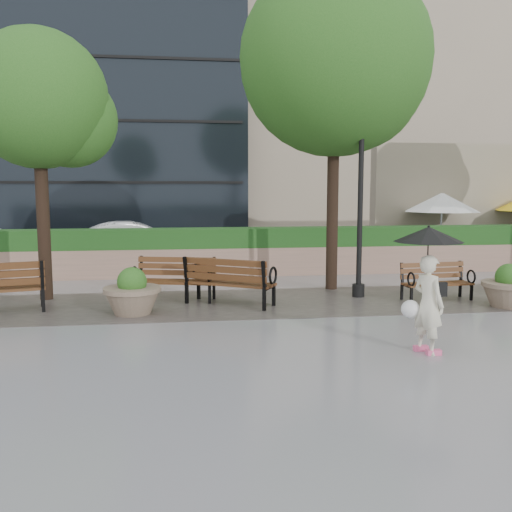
{
  "coord_description": "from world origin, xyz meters",
  "views": [
    {
      "loc": [
        -2.16,
        -9.11,
        2.53
      ],
      "look_at": [
        -0.6,
        2.45,
        1.1
      ],
      "focal_mm": 40.0,
      "sensor_mm": 36.0,
      "label": 1
    }
  ],
  "objects": [
    {
      "name": "ground",
      "position": [
        0.0,
        0.0,
        0.0
      ],
      "size": [
        100.0,
        100.0,
        0.0
      ],
      "primitive_type": "plane",
      "color": "gray",
      "rests_on": "ground"
    },
    {
      "name": "cobble_strip",
      "position": [
        0.0,
        3.0,
        0.01
      ],
      "size": [
        28.0,
        3.2,
        0.01
      ],
      "primitive_type": "cube",
      "color": "#383330",
      "rests_on": "ground"
    },
    {
      "name": "hedge_wall",
      "position": [
        0.0,
        7.0,
        0.66
      ],
      "size": [
        24.0,
        0.8,
        1.35
      ],
      "color": "tan",
      "rests_on": "ground"
    },
    {
      "name": "cafe_wall",
      "position": [
        9.5,
        10.0,
        2.0
      ],
      "size": [
        10.0,
        0.6,
        4.0
      ],
      "primitive_type": "cube",
      "color": "tan",
      "rests_on": "ground"
    },
    {
      "name": "asphalt_street",
      "position": [
        0.0,
        11.0,
        0.0
      ],
      "size": [
        40.0,
        7.0,
        0.0
      ],
      "primitive_type": "cube",
      "color": "black",
      "rests_on": "ground"
    },
    {
      "name": "bldg_stone",
      "position": [
        10.0,
        23.0,
        10.0
      ],
      "size": [
        18.0,
        10.0,
        20.0
      ],
      "primitive_type": "cube",
      "color": "tan",
      "rests_on": "ground"
    },
    {
      "name": "bench_1",
      "position": [
        -2.29,
        3.47,
        0.28
      ],
      "size": [
        1.88,
        1.12,
        0.95
      ],
      "rotation": [
        0.0,
        0.0,
        -0.25
      ],
      "color": "#5C2F1A",
      "rests_on": "ground"
    },
    {
      "name": "bench_2",
      "position": [
        -1.12,
        2.85,
        0.3
      ],
      "size": [
        2.01,
        1.62,
        1.02
      ],
      "rotation": [
        0.0,
        0.0,
        2.6
      ],
      "color": "#5C2F1A",
      "rests_on": "ground"
    },
    {
      "name": "bench_3",
      "position": [
        3.49,
        2.74,
        0.25
      ],
      "size": [
        1.6,
        0.77,
        0.83
      ],
      "rotation": [
        0.0,
        0.0,
        0.1
      ],
      "color": "#5C2F1A",
      "rests_on": "ground"
    },
    {
      "name": "planter_left",
      "position": [
        -3.11,
        2.22,
        0.37
      ],
      "size": [
        1.13,
        1.13,
        0.95
      ],
      "color": "#7F6B56",
      "rests_on": "ground"
    },
    {
      "name": "planter_right",
      "position": [
        4.67,
        1.86,
        0.36
      ],
      "size": [
        1.1,
        1.1,
        0.92
      ],
      "color": "#7F6B56",
      "rests_on": "ground"
    },
    {
      "name": "lamppost",
      "position": [
        1.89,
        3.35,
        2.0
      ],
      "size": [
        0.28,
        0.28,
        4.51
      ],
      "color": "black",
      "rests_on": "ground"
    },
    {
      "name": "tree_0",
      "position": [
        -4.99,
        4.08,
        4.28
      ],
      "size": [
        3.15,
        3.0,
        5.9
      ],
      "color": "black",
      "rests_on": "ground"
    },
    {
      "name": "tree_1",
      "position": [
        1.7,
        4.5,
        5.35
      ],
      "size": [
        4.52,
        4.52,
        7.75
      ],
      "color": "black",
      "rests_on": "ground"
    },
    {
      "name": "patio_umb_white",
      "position": [
        6.42,
        8.71,
        1.99
      ],
      "size": [
        2.5,
        2.5,
        2.3
      ],
      "color": "black",
      "rests_on": "ground"
    },
    {
      "name": "car_right",
      "position": [
        -3.6,
        9.76,
        0.69
      ],
      "size": [
        4.33,
        1.97,
        1.38
      ],
      "primitive_type": "imported",
      "rotation": [
        0.0,
        0.0,
        1.7
      ],
      "color": "silver",
      "rests_on": "ground"
    },
    {
      "name": "pedestrian",
      "position": [
        1.55,
        -1.04,
        1.17
      ],
      "size": [
        1.05,
        1.05,
        1.92
      ],
      "rotation": [
        0.0,
        0.0,
        1.96
      ],
      "color": "#EEE7C8",
      "rests_on": "ground"
    }
  ]
}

